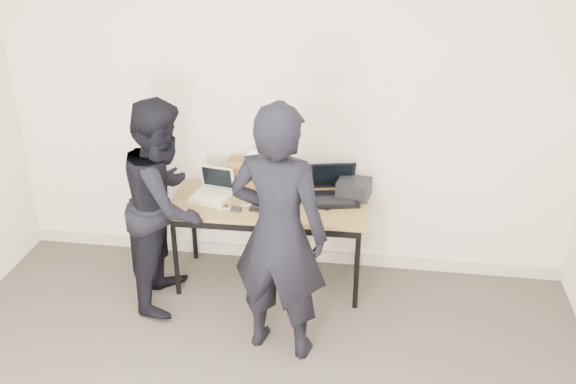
% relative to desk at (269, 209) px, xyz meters
% --- Properties ---
extents(room, '(4.60, 4.60, 2.80)m').
position_rel_desk_xyz_m(room, '(0.08, -1.87, 0.69)').
color(room, '#433C33').
rests_on(room, ground).
extents(desk, '(1.51, 0.67, 0.72)m').
position_rel_desk_xyz_m(desk, '(0.00, 0.00, 0.00)').
color(desk, brown).
rests_on(desk, ground).
extents(laptop_beige, '(0.33, 0.32, 0.23)m').
position_rel_desk_xyz_m(laptop_beige, '(-0.44, 0.01, 0.10)').
color(laptop_beige, beige).
rests_on(laptop_beige, desk).
extents(laptop_center, '(0.36, 0.35, 0.26)m').
position_rel_desk_xyz_m(laptop_center, '(0.06, 0.00, 0.12)').
color(laptop_center, black).
rests_on(laptop_center, desk).
extents(laptop_right, '(0.42, 0.41, 0.26)m').
position_rel_desk_xyz_m(laptop_right, '(0.48, 0.15, 0.12)').
color(laptop_right, black).
rests_on(laptop_right, desk).
extents(leather_satchel, '(0.37, 0.21, 0.25)m').
position_rel_desk_xyz_m(leather_satchel, '(-0.18, 0.23, 0.19)').
color(leather_satchel, brown).
rests_on(leather_satchel, desk).
extents(tissue, '(0.14, 0.11, 0.08)m').
position_rel_desk_xyz_m(tissue, '(-0.15, 0.23, 0.34)').
color(tissue, white).
rests_on(tissue, leather_satchel).
extents(equipment_box, '(0.28, 0.25, 0.14)m').
position_rel_desk_xyz_m(equipment_box, '(0.63, 0.19, 0.13)').
color(equipment_box, black).
rests_on(equipment_box, desk).
extents(power_brick, '(0.08, 0.05, 0.03)m').
position_rel_desk_xyz_m(power_brick, '(-0.22, -0.17, 0.07)').
color(power_brick, black).
rests_on(power_brick, desk).
extents(cables, '(1.15, 0.44, 0.01)m').
position_rel_desk_xyz_m(cables, '(0.05, 0.00, 0.06)').
color(cables, black).
rests_on(cables, desk).
extents(person_typist, '(0.72, 0.55, 1.78)m').
position_rel_desk_xyz_m(person_typist, '(0.20, -0.76, 0.23)').
color(person_typist, black).
rests_on(person_typist, ground).
extents(person_observer, '(0.63, 0.80, 1.60)m').
position_rel_desk_xyz_m(person_observer, '(-0.72, -0.28, 0.14)').
color(person_observer, black).
rests_on(person_observer, ground).
extents(baseboard, '(4.50, 0.03, 0.10)m').
position_rel_desk_xyz_m(baseboard, '(0.08, 0.37, -0.61)').
color(baseboard, '#B0A692').
rests_on(baseboard, ground).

